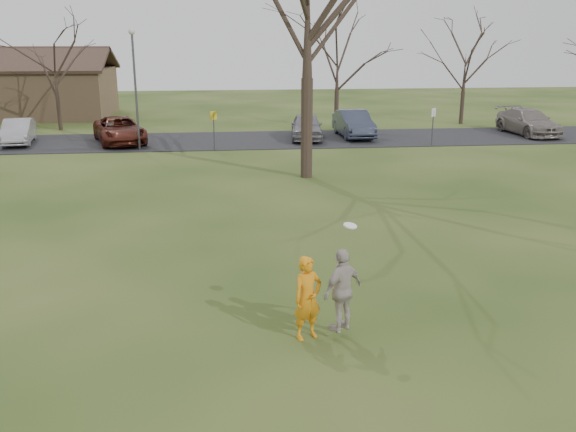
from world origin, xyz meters
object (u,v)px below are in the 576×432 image
object	(u,v)px
car_2	(120,130)
player_defender	(308,298)
big_tree	(308,7)
car_7	(528,122)
car_4	(306,126)
lamp_post	(135,74)
car_1	(18,131)
car_5	(354,124)
catching_play	(343,290)

from	to	relation	value
car_2	player_defender	bearing A→B (deg)	-90.49
big_tree	car_7	bearing A→B (deg)	33.87
car_2	big_tree	bearing A→B (deg)	-63.27
car_4	lamp_post	distance (m)	10.18
car_1	lamp_post	distance (m)	8.08
car_4	car_5	distance (m)	2.98
car_4	car_7	world-z (taller)	car_7
lamp_post	big_tree	world-z (taller)	big_tree
car_5	catching_play	bearing A→B (deg)	-104.64
car_2	catching_play	distance (m)	25.70
car_7	catching_play	distance (m)	29.90
car_2	lamp_post	world-z (taller)	lamp_post
car_4	catching_play	bearing A→B (deg)	-90.06
player_defender	catching_play	xyz separation A→B (m)	(0.70, -0.05, 0.17)
car_5	lamp_post	world-z (taller)	lamp_post
car_5	lamp_post	size ratio (longest dim) A/B	0.76
car_2	big_tree	xyz separation A→B (m)	(9.32, -9.68, 6.23)
player_defender	car_7	xyz separation A→B (m)	(17.19, 24.88, -0.07)
car_1	car_5	xyz separation A→B (m)	(19.25, 0.39, 0.10)
car_2	big_tree	distance (m)	14.81
catching_play	lamp_post	size ratio (longest dim) A/B	0.35
lamp_post	player_defender	bearing A→B (deg)	-74.89
car_2	catching_play	xyz separation A→B (m)	(8.01, -24.42, 0.27)
car_5	big_tree	bearing A→B (deg)	-114.49
car_5	big_tree	distance (m)	12.85
catching_play	car_7	bearing A→B (deg)	56.51
player_defender	car_7	world-z (taller)	player_defender
catching_play	lamp_post	bearing A→B (deg)	106.73
car_4	lamp_post	world-z (taller)	lamp_post
car_1	car_7	size ratio (longest dim) A/B	0.79
player_defender	lamp_post	xyz separation A→B (m)	(-5.99, 22.19, 3.10)
car_2	car_5	distance (m)	13.64
car_1	car_2	bearing A→B (deg)	-12.14
player_defender	car_5	xyz separation A→B (m)	(6.30, 25.11, -0.04)
lamp_post	car_4	bearing A→B (deg)	14.26
car_5	catching_play	world-z (taller)	catching_play
car_4	lamp_post	xyz separation A→B (m)	(-9.37, -2.38, 3.18)
big_tree	player_defender	bearing A→B (deg)	-97.79
player_defender	car_7	size ratio (longest dim) A/B	0.33
player_defender	car_7	bearing A→B (deg)	30.68
player_defender	car_5	distance (m)	25.89
player_defender	lamp_post	distance (m)	23.20
car_5	car_7	world-z (taller)	car_5
car_7	lamp_post	size ratio (longest dim) A/B	0.84
catching_play	lamp_post	xyz separation A→B (m)	(-6.69, 22.24, 2.93)
car_1	car_4	distance (m)	16.33
player_defender	car_4	distance (m)	24.81
car_1	car_2	world-z (taller)	car_2
car_1	big_tree	world-z (taller)	big_tree
catching_play	big_tree	world-z (taller)	big_tree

